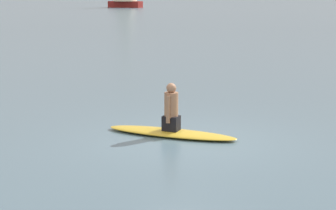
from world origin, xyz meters
TOP-DOWN VIEW (x-y plane):
  - ground_plane at (0.00, 0.00)m, footprint 400.00×400.00m
  - surfboard at (0.52, -0.20)m, footprint 3.03×1.33m
  - person_paddler at (0.52, -0.20)m, footprint 0.39×0.45m

SIDE VIEW (x-z plane):
  - ground_plane at x=0.00m, z-range 0.00..0.00m
  - surfboard at x=0.52m, z-range 0.00..0.11m
  - person_paddler at x=0.52m, z-range 0.06..1.09m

